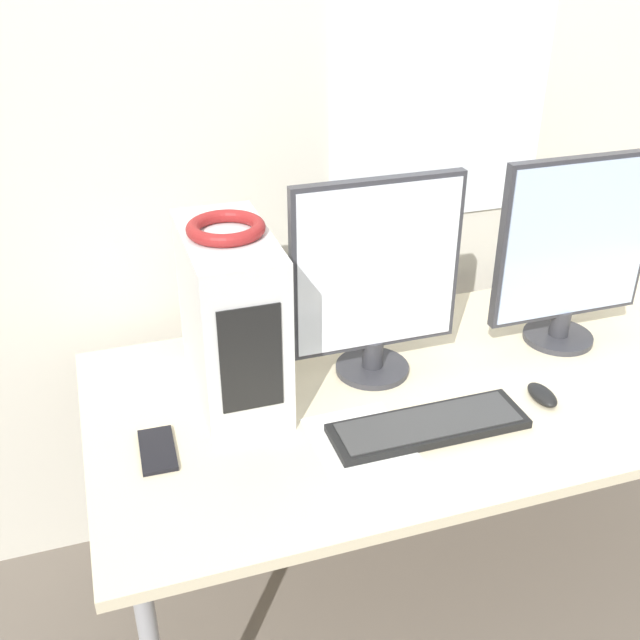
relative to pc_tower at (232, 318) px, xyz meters
The scene contains 10 objects.
wall_back 0.82m from the pc_tower, 36.95° to the left, with size 8.00×0.07×2.70m.
desk 0.65m from the pc_tower, 11.98° to the right, with size 1.92×0.87×0.77m.
pc_tower is the anchor object (origin of this frame).
headphones 0.23m from the pc_tower, 90.00° to the left, with size 0.18×0.18×0.03m.
monitor_main 0.36m from the pc_tower, ahead, with size 0.43×0.19×0.52m.
monitor_right_near 0.91m from the pc_tower, ahead, with size 0.45×0.19×0.52m.
keyboard 0.52m from the pc_tower, 36.68° to the right, with size 0.46×0.14×0.02m.
mouse 0.78m from the pc_tower, 20.70° to the right, with size 0.05×0.10×0.03m.
cell_phone 0.35m from the pc_tower, 141.15° to the right, with size 0.08×0.16×0.01m.
paper_sheet_left 0.43m from the pc_tower, 53.83° to the right, with size 0.22×0.30×0.00m.
Camera 1 is at (-0.87, -0.97, 1.83)m, focal length 42.00 mm.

